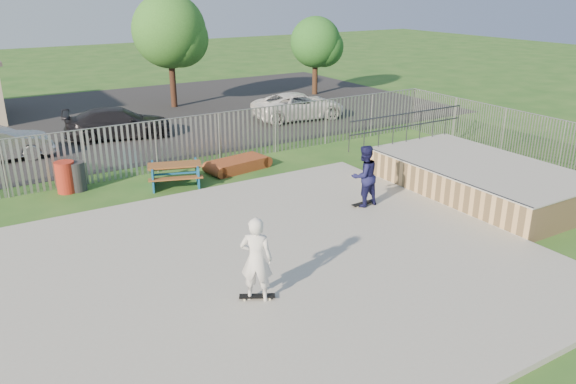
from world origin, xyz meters
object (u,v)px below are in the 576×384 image
picnic_table (175,174)px  tree_mid (169,31)px  trash_bin_red (66,177)px  skater_navy (364,176)px  skater_white (256,259)px  car_dark (119,123)px  funbox (238,165)px  tree_right (316,42)px  car_white (299,106)px  trash_bin_grey (77,176)px

picnic_table → tree_mid: (4.87, 13.00, 3.89)m
trash_bin_red → skater_navy: (7.68, -6.59, 0.59)m
trash_bin_red → skater_white: (2.11, -9.82, 0.59)m
car_dark → tree_mid: tree_mid is taller
funbox → skater_white: 9.86m
tree_right → car_white: bearing=-130.5°
car_dark → tree_right: size_ratio=0.98×
picnic_table → car_white: 11.45m
tree_mid → funbox: bearing=-99.9°
tree_right → trash_bin_grey: bearing=-147.9°
car_dark → skater_navy: size_ratio=2.46×
funbox → car_white: bearing=33.3°
trash_bin_grey → car_dark: car_dark is taller
trash_bin_red → trash_bin_grey: bearing=-3.6°
trash_bin_red → tree_right: tree_right is taller
tree_mid → tree_right: tree_mid is taller
trash_bin_red → car_white: 13.90m
trash_bin_grey → car_white: bearing=22.9°
car_dark → skater_white: 16.20m
car_dark → tree_right: (14.00, 4.49, 2.58)m
trash_bin_red → trash_bin_grey: 0.35m
funbox → skater_navy: bearing=-83.9°
trash_bin_red → tree_right: 20.83m
car_dark → tree_mid: (4.72, 5.43, 3.57)m
car_white → skater_white: (-10.75, -15.08, 0.42)m
skater_navy → tree_right: bearing=-122.4°
picnic_table → funbox: picnic_table is taller
trash_bin_red → car_white: size_ratio=0.22×
trash_bin_grey → skater_navy: (7.33, -6.57, 0.62)m
funbox → car_dark: 7.63m
trash_bin_red → picnic_table: bearing=-20.1°
skater_navy → car_dark: bearing=-75.2°
car_white → skater_white: skater_white is taller
picnic_table → funbox: (2.68, 0.40, -0.18)m
car_dark → trash_bin_red: bearing=162.2°
car_white → tree_mid: (-4.54, 6.48, 3.58)m
skater_navy → skater_white: same height
car_white → skater_white: 18.52m
trash_bin_grey → car_white: car_white is taller
car_white → skater_navy: skater_navy is taller
skater_navy → picnic_table: bearing=-54.3°
car_white → tree_right: tree_right is taller
car_dark → skater_white: skater_white is taller
car_dark → picnic_table: bearing=-169.1°
trash_bin_red → car_white: bearing=22.2°
funbox → skater_white: size_ratio=1.17×
picnic_table → car_white: size_ratio=0.45×
funbox → tree_mid: size_ratio=0.36×
tree_right → skater_white: bearing=-126.9°
skater_white → skater_navy: bearing=-111.0°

